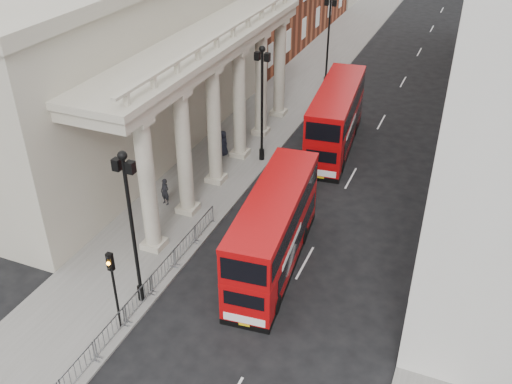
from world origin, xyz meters
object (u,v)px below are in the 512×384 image
at_px(traffic_light, 113,277).
at_px(pedestrian_b, 219,135).
at_px(lamp_post_south, 131,220).
at_px(lamp_post_north, 329,35).
at_px(pedestrian_a, 165,192).
at_px(bus_far, 336,117).
at_px(bus_near, 274,229).
at_px(pedestrian_c, 223,143).
at_px(lamp_post_mid, 262,97).

bearing_deg(traffic_light, pedestrian_b, 101.69).
relative_size(lamp_post_south, lamp_post_north, 1.00).
bearing_deg(lamp_post_south, pedestrian_a, 112.37).
bearing_deg(lamp_post_north, bus_far, -70.51).
xyz_separation_m(lamp_post_south, bus_far, (4.20, 20.12, -2.46)).
bearing_deg(traffic_light, bus_near, 55.77).
height_order(traffic_light, bus_near, bus_near).
bearing_deg(lamp_post_north, traffic_light, -89.83).
bearing_deg(pedestrian_a, lamp_post_north, 96.52).
distance_m(bus_far, pedestrian_c, 8.49).
height_order(lamp_post_south, lamp_post_mid, same).
bearing_deg(traffic_light, lamp_post_mid, 90.32).
relative_size(lamp_post_south, pedestrian_b, 5.07).
distance_m(lamp_post_mid, pedestrian_b, 5.56).
height_order(lamp_post_north, pedestrian_c, lamp_post_north).
relative_size(traffic_light, pedestrian_a, 2.45).
xyz_separation_m(bus_far, pedestrian_b, (-8.01, -3.29, -1.51)).
relative_size(traffic_light, bus_near, 0.41).
relative_size(lamp_post_south, bus_near, 0.79).
distance_m(bus_near, bus_far, 14.92).
bearing_deg(pedestrian_b, bus_far, -144.82).
bearing_deg(pedestrian_a, lamp_post_south, -53.08).
bearing_deg(bus_near, pedestrian_b, 121.68).
relative_size(lamp_post_mid, pedestrian_b, 5.07).
bearing_deg(lamp_post_north, lamp_post_south, -90.00).
distance_m(bus_far, pedestrian_b, 8.78).
bearing_deg(bus_near, lamp_post_north, 95.04).
distance_m(pedestrian_a, pedestrian_b, 8.68).
xyz_separation_m(bus_near, pedestrian_a, (-8.39, 2.94, -1.33)).
bearing_deg(lamp_post_south, lamp_post_mid, 90.00).
bearing_deg(lamp_post_north, pedestrian_b, -104.07).
relative_size(pedestrian_a, pedestrian_c, 0.95).
xyz_separation_m(bus_near, pedestrian_b, (-8.83, 11.61, -1.38)).
height_order(lamp_post_mid, traffic_light, lamp_post_mid).
height_order(lamp_post_mid, bus_far, lamp_post_mid).
xyz_separation_m(bus_near, bus_far, (-0.83, 14.89, 0.12)).
relative_size(lamp_post_north, traffic_light, 1.93).
bearing_deg(bus_near, lamp_post_south, -139.50).
bearing_deg(pedestrian_c, lamp_post_south, -55.86).
height_order(bus_far, pedestrian_b, bus_far).
height_order(lamp_post_mid, pedestrian_a, lamp_post_mid).
distance_m(traffic_light, pedestrian_b, 19.37).
bearing_deg(lamp_post_south, traffic_light, -87.16).
bearing_deg(traffic_light, lamp_post_south, 92.84).
distance_m(lamp_post_south, pedestrian_a, 9.66).
height_order(lamp_post_mid, pedestrian_c, lamp_post_mid).
height_order(traffic_light, pedestrian_a, traffic_light).
xyz_separation_m(pedestrian_b, pedestrian_c, (0.92, -1.18, 0.11)).
xyz_separation_m(lamp_post_mid, lamp_post_north, (0.00, 16.00, 0.00)).
bearing_deg(lamp_post_mid, traffic_light, -89.68).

